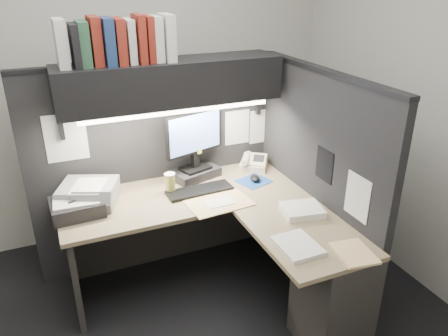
% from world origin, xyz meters
% --- Properties ---
extents(floor, '(3.50, 3.50, 0.00)m').
position_xyz_m(floor, '(0.00, 0.00, 0.00)').
color(floor, black).
rests_on(floor, ground).
extents(wall_back, '(3.50, 0.04, 2.70)m').
position_xyz_m(wall_back, '(0.00, 1.50, 1.35)').
color(wall_back, '#BAB9B1').
rests_on(wall_back, floor).
extents(wall_front, '(3.50, 0.04, 2.70)m').
position_xyz_m(wall_front, '(0.00, -1.50, 1.35)').
color(wall_front, '#BAB9B1').
rests_on(wall_front, floor).
extents(wall_right, '(0.04, 3.00, 2.70)m').
position_xyz_m(wall_right, '(1.75, 0.00, 1.35)').
color(wall_right, '#BAB9B1').
rests_on(wall_right, floor).
extents(partition_back, '(1.90, 0.06, 1.60)m').
position_xyz_m(partition_back, '(0.03, 0.93, 0.80)').
color(partition_back, black).
rests_on(partition_back, floor).
extents(partition_right, '(0.06, 1.50, 1.60)m').
position_xyz_m(partition_right, '(0.98, 0.18, 0.80)').
color(partition_right, black).
rests_on(partition_right, floor).
extents(desk, '(1.70, 1.53, 0.73)m').
position_xyz_m(desk, '(0.43, -0.00, 0.44)').
color(desk, '#8C7B59').
rests_on(desk, floor).
extents(overhead_shelf, '(1.55, 0.34, 0.30)m').
position_xyz_m(overhead_shelf, '(0.12, 0.75, 1.50)').
color(overhead_shelf, black).
rests_on(overhead_shelf, partition_back).
extents(task_light_tube, '(1.32, 0.04, 0.04)m').
position_xyz_m(task_light_tube, '(0.12, 0.61, 1.33)').
color(task_light_tube, white).
rests_on(task_light_tube, overhead_shelf).
extents(monitor, '(0.48, 0.31, 0.53)m').
position_xyz_m(monitor, '(0.30, 0.78, 0.94)').
color(monitor, black).
rests_on(monitor, desk).
extents(keyboard, '(0.49, 0.18, 0.02)m').
position_xyz_m(keyboard, '(0.24, 0.54, 0.74)').
color(keyboard, black).
rests_on(keyboard, desk).
extents(mousepad, '(0.28, 0.27, 0.00)m').
position_xyz_m(mousepad, '(0.68, 0.54, 0.73)').
color(mousepad, navy).
rests_on(mousepad, desk).
extents(mouse, '(0.10, 0.13, 0.04)m').
position_xyz_m(mouse, '(0.69, 0.54, 0.76)').
color(mouse, black).
rests_on(mouse, mousepad).
extents(telephone, '(0.30, 0.30, 0.09)m').
position_xyz_m(telephone, '(0.79, 0.77, 0.77)').
color(telephone, beige).
rests_on(telephone, desk).
extents(coffee_cup, '(0.08, 0.08, 0.14)m').
position_xyz_m(coffee_cup, '(0.04, 0.61, 0.80)').
color(coffee_cup, '#CFC052').
rests_on(coffee_cup, desk).
extents(printer, '(0.46, 0.43, 0.15)m').
position_xyz_m(printer, '(-0.52, 0.68, 0.80)').
color(printer, gray).
rests_on(printer, desk).
extents(notebook_stack, '(0.34, 0.29, 0.10)m').
position_xyz_m(notebook_stack, '(-0.61, 0.56, 0.78)').
color(notebook_stack, black).
rests_on(notebook_stack, desk).
extents(open_folder, '(0.45, 0.32, 0.01)m').
position_xyz_m(open_folder, '(0.30, 0.32, 0.73)').
color(open_folder, '#E3BE7F').
rests_on(open_folder, desk).
extents(paper_stack_a, '(0.29, 0.26, 0.05)m').
position_xyz_m(paper_stack_a, '(0.75, -0.02, 0.75)').
color(paper_stack_a, white).
rests_on(paper_stack_a, desk).
extents(paper_stack_b, '(0.22, 0.28, 0.03)m').
position_xyz_m(paper_stack_b, '(0.51, -0.35, 0.74)').
color(paper_stack_b, white).
rests_on(paper_stack_b, desk).
extents(manila_stack, '(0.23, 0.28, 0.01)m').
position_xyz_m(manila_stack, '(0.77, -0.53, 0.74)').
color(manila_stack, '#E3BE7F').
rests_on(manila_stack, desk).
extents(binder_row, '(0.73, 0.26, 0.30)m').
position_xyz_m(binder_row, '(-0.21, 0.75, 1.79)').
color(binder_row, silver).
rests_on(binder_row, overhead_shelf).
extents(pinned_papers, '(1.76, 1.31, 0.51)m').
position_xyz_m(pinned_papers, '(0.42, 0.56, 1.05)').
color(pinned_papers, white).
rests_on(pinned_papers, partition_back).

